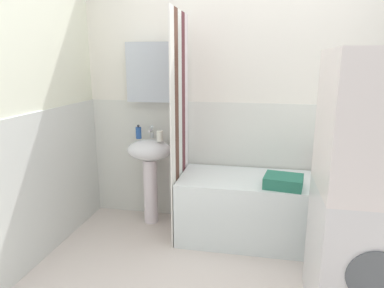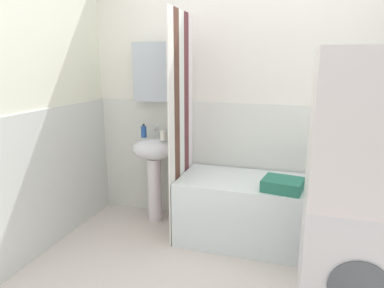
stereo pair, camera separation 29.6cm
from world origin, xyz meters
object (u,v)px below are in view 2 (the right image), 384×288
(sink, at_px, (154,161))
(body_wash_bottle, at_px, (325,168))
(shampoo_bottle, at_px, (353,171))
(lotion_bottle, at_px, (339,167))
(soap_dispenser, at_px, (144,131))
(bathtub, at_px, (268,213))
(washer_dryer_stack, at_px, (358,199))
(toothbrush_cup, at_px, (163,135))
(towel_folded, at_px, (283,185))

(sink, relative_size, body_wash_bottle, 4.29)
(shampoo_bottle, distance_m, lotion_bottle, 0.13)
(soap_dispenser, distance_m, lotion_bottle, 1.84)
(lotion_bottle, bearing_deg, soap_dispenser, -177.48)
(soap_dispenser, relative_size, shampoo_bottle, 0.86)
(bathtub, xyz_separation_m, washer_dryer_stack, (0.54, -0.86, 0.54))
(bathtub, bearing_deg, shampoo_bottle, 21.51)
(lotion_bottle, bearing_deg, washer_dryer_stack, -91.06)
(toothbrush_cup, xyz_separation_m, body_wash_bottle, (1.47, 0.12, -0.23))
(body_wash_bottle, height_order, towel_folded, body_wash_bottle)
(toothbrush_cup, relative_size, shampoo_bottle, 0.61)
(sink, height_order, bathtub, sink)
(toothbrush_cup, bearing_deg, sink, 165.93)
(sink, distance_m, towel_folded, 1.29)
(bathtub, bearing_deg, lotion_bottle, 24.28)
(bathtub, bearing_deg, toothbrush_cup, 174.04)
(lotion_bottle, relative_size, washer_dryer_stack, 0.14)
(toothbrush_cup, bearing_deg, bathtub, -5.96)
(toothbrush_cup, relative_size, body_wash_bottle, 0.49)
(soap_dispenser, relative_size, towel_folded, 0.45)
(body_wash_bottle, bearing_deg, sink, -176.56)
(toothbrush_cup, relative_size, lotion_bottle, 0.42)
(toothbrush_cup, xyz_separation_m, towel_folded, (1.13, -0.28, -0.27))
(soap_dispenser, distance_m, towel_folded, 1.44)
(soap_dispenser, relative_size, body_wash_bottle, 0.69)
(toothbrush_cup, bearing_deg, towel_folded, -14.01)
(shampoo_bottle, distance_m, washer_dryer_stack, 1.15)
(shampoo_bottle, height_order, lotion_bottle, lotion_bottle)
(towel_folded, bearing_deg, washer_dryer_stack, -57.51)
(toothbrush_cup, distance_m, towel_folded, 1.20)
(sink, bearing_deg, washer_dryer_stack, -30.56)
(toothbrush_cup, distance_m, bathtub, 1.19)
(shampoo_bottle, height_order, towel_folded, shampoo_bottle)
(toothbrush_cup, distance_m, lotion_bottle, 1.61)
(soap_dispenser, distance_m, shampoo_bottle, 1.96)
(sink, xyz_separation_m, lotion_bottle, (1.70, 0.12, 0.06))
(washer_dryer_stack, bearing_deg, soap_dispenser, 150.17)
(bathtub, distance_m, washer_dryer_stack, 1.15)
(sink, xyz_separation_m, bathtub, (1.14, -0.14, -0.33))
(body_wash_bottle, bearing_deg, washer_dryer_stack, -85.06)
(sink, relative_size, shampoo_bottle, 5.33)
(sink, xyz_separation_m, washer_dryer_stack, (1.68, -0.99, 0.20))
(sink, relative_size, towel_folded, 2.80)
(sink, relative_size, lotion_bottle, 3.70)
(shampoo_bottle, relative_size, washer_dryer_stack, 0.10)
(washer_dryer_stack, bearing_deg, shampoo_bottle, 82.92)
(bathtub, bearing_deg, towel_folded, -57.72)
(lotion_bottle, bearing_deg, sink, -175.99)
(sink, relative_size, washer_dryer_stack, 0.51)
(toothbrush_cup, xyz_separation_m, washer_dryer_stack, (1.57, -0.96, -0.07))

